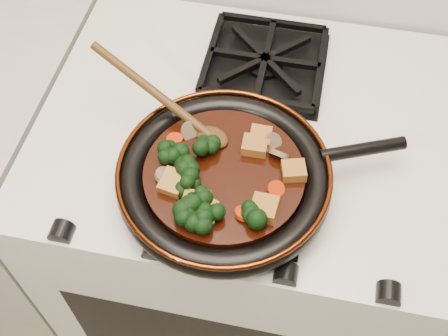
# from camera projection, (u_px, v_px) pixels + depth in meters

# --- Properties ---
(stove) EXTENTS (0.76, 0.60, 0.90)m
(stove) POSITION_uv_depth(u_px,v_px,m) (244.00, 240.00, 1.37)
(stove) COLOR beige
(stove) RESTS_ON ground
(burner_grate_front) EXTENTS (0.23, 0.23, 0.03)m
(burner_grate_front) POSITION_uv_depth(u_px,v_px,m) (237.00, 182.00, 0.91)
(burner_grate_front) COLOR black
(burner_grate_front) RESTS_ON stove
(burner_grate_back) EXTENTS (0.23, 0.23, 0.03)m
(burner_grate_back) POSITION_uv_depth(u_px,v_px,m) (265.00, 62.00, 1.07)
(burner_grate_back) COLOR black
(burner_grate_back) RESTS_ON stove
(skillet) EXTENTS (0.45, 0.34, 0.05)m
(skillet) POSITION_uv_depth(u_px,v_px,m) (225.00, 177.00, 0.88)
(skillet) COLOR black
(skillet) RESTS_ON burner_grate_front
(braising_sauce) EXTENTS (0.25, 0.25, 0.02)m
(braising_sauce) POSITION_uv_depth(u_px,v_px,m) (224.00, 176.00, 0.88)
(braising_sauce) COLOR black
(braising_sauce) RESTS_ON skillet
(tofu_cube_0) EXTENTS (0.03, 0.04, 0.02)m
(tofu_cube_0) POSITION_uv_depth(u_px,v_px,m) (260.00, 137.00, 0.90)
(tofu_cube_0) COLOR #935D21
(tofu_cube_0) RESTS_ON braising_sauce
(tofu_cube_1) EXTENTS (0.05, 0.05, 0.03)m
(tofu_cube_1) POSITION_uv_depth(u_px,v_px,m) (201.00, 211.00, 0.82)
(tofu_cube_1) COLOR #935D21
(tofu_cube_1) RESTS_ON braising_sauce
(tofu_cube_2) EXTENTS (0.04, 0.04, 0.02)m
(tofu_cube_2) POSITION_uv_depth(u_px,v_px,m) (294.00, 171.00, 0.86)
(tofu_cube_2) COLOR #935D21
(tofu_cube_2) RESTS_ON braising_sauce
(tofu_cube_3) EXTENTS (0.04, 0.03, 0.02)m
(tofu_cube_3) POSITION_uv_depth(u_px,v_px,m) (255.00, 146.00, 0.89)
(tofu_cube_3) COLOR #935D21
(tofu_cube_3) RESTS_ON braising_sauce
(tofu_cube_4) EXTENTS (0.04, 0.04, 0.03)m
(tofu_cube_4) POSITION_uv_depth(u_px,v_px,m) (264.00, 208.00, 0.82)
(tofu_cube_4) COLOR #935D21
(tofu_cube_4) RESTS_ON braising_sauce
(tofu_cube_5) EXTENTS (0.04, 0.04, 0.02)m
(tofu_cube_5) POSITION_uv_depth(u_px,v_px,m) (199.00, 203.00, 0.83)
(tofu_cube_5) COLOR #935D21
(tofu_cube_5) RESTS_ON braising_sauce
(tofu_cube_6) EXTENTS (0.04, 0.04, 0.03)m
(tofu_cube_6) POSITION_uv_depth(u_px,v_px,m) (196.00, 205.00, 0.82)
(tofu_cube_6) COLOR #935D21
(tofu_cube_6) RESTS_ON braising_sauce
(tofu_cube_7) EXTENTS (0.04, 0.05, 0.03)m
(tofu_cube_7) POSITION_uv_depth(u_px,v_px,m) (173.00, 183.00, 0.85)
(tofu_cube_7) COLOR #935D21
(tofu_cube_7) RESTS_ON braising_sauce
(broccoli_floret_0) EXTENTS (0.08, 0.09, 0.07)m
(broccoli_floret_0) POSITION_uv_depth(u_px,v_px,m) (196.00, 202.00, 0.82)
(broccoli_floret_0) COLOR black
(broccoli_floret_0) RESTS_ON braising_sauce
(broccoli_floret_1) EXTENTS (0.08, 0.08, 0.06)m
(broccoli_floret_1) POSITION_uv_depth(u_px,v_px,m) (181.00, 160.00, 0.87)
(broccoli_floret_1) COLOR black
(broccoli_floret_1) RESTS_ON braising_sauce
(broccoli_floret_2) EXTENTS (0.08, 0.09, 0.05)m
(broccoli_floret_2) POSITION_uv_depth(u_px,v_px,m) (194.00, 207.00, 0.82)
(broccoli_floret_2) COLOR black
(broccoli_floret_2) RESTS_ON braising_sauce
(broccoli_floret_3) EXTENTS (0.08, 0.08, 0.06)m
(broccoli_floret_3) POSITION_uv_depth(u_px,v_px,m) (192.00, 179.00, 0.85)
(broccoli_floret_3) COLOR black
(broccoli_floret_3) RESTS_ON braising_sauce
(broccoli_floret_4) EXTENTS (0.08, 0.08, 0.06)m
(broccoli_floret_4) POSITION_uv_depth(u_px,v_px,m) (203.00, 149.00, 0.88)
(broccoli_floret_4) COLOR black
(broccoli_floret_4) RESTS_ON braising_sauce
(broccoli_floret_5) EXTENTS (0.08, 0.07, 0.06)m
(broccoli_floret_5) POSITION_uv_depth(u_px,v_px,m) (186.00, 189.00, 0.84)
(broccoli_floret_5) COLOR black
(broccoli_floret_5) RESTS_ON braising_sauce
(broccoli_floret_6) EXTENTS (0.08, 0.09, 0.07)m
(broccoli_floret_6) POSITION_uv_depth(u_px,v_px,m) (193.00, 221.00, 0.81)
(broccoli_floret_6) COLOR black
(broccoli_floret_6) RESTS_ON braising_sauce
(broccoli_floret_7) EXTENTS (0.08, 0.08, 0.06)m
(broccoli_floret_7) POSITION_uv_depth(u_px,v_px,m) (168.00, 154.00, 0.88)
(broccoli_floret_7) COLOR black
(broccoli_floret_7) RESTS_ON braising_sauce
(broccoli_floret_8) EXTENTS (0.08, 0.08, 0.07)m
(broccoli_floret_8) POSITION_uv_depth(u_px,v_px,m) (252.00, 213.00, 0.81)
(broccoli_floret_8) COLOR black
(broccoli_floret_8) RESTS_ON braising_sauce
(broccoli_floret_9) EXTENTS (0.09, 0.09, 0.06)m
(broccoli_floret_9) POSITION_uv_depth(u_px,v_px,m) (210.00, 221.00, 0.81)
(broccoli_floret_9) COLOR black
(broccoli_floret_9) RESTS_ON braising_sauce
(carrot_coin_0) EXTENTS (0.03, 0.03, 0.01)m
(carrot_coin_0) POSITION_uv_depth(u_px,v_px,m) (182.00, 169.00, 0.86)
(carrot_coin_0) COLOR #AA2204
(carrot_coin_0) RESTS_ON braising_sauce
(carrot_coin_1) EXTENTS (0.03, 0.03, 0.01)m
(carrot_coin_1) POSITION_uv_depth(u_px,v_px,m) (260.00, 208.00, 0.82)
(carrot_coin_1) COLOR #AA2204
(carrot_coin_1) RESTS_ON braising_sauce
(carrot_coin_2) EXTENTS (0.03, 0.03, 0.02)m
(carrot_coin_2) POSITION_uv_depth(u_px,v_px,m) (276.00, 189.00, 0.84)
(carrot_coin_2) COLOR #AA2204
(carrot_coin_2) RESTS_ON braising_sauce
(carrot_coin_3) EXTENTS (0.03, 0.03, 0.01)m
(carrot_coin_3) POSITION_uv_depth(u_px,v_px,m) (175.00, 140.00, 0.90)
(carrot_coin_3) COLOR #AA2204
(carrot_coin_3) RESTS_ON braising_sauce
(carrot_coin_4) EXTENTS (0.03, 0.03, 0.02)m
(carrot_coin_4) POSITION_uv_depth(u_px,v_px,m) (245.00, 213.00, 0.82)
(carrot_coin_4) COLOR #AA2204
(carrot_coin_4) RESTS_ON braising_sauce
(mushroom_slice_0) EXTENTS (0.04, 0.04, 0.03)m
(mushroom_slice_0) POSITION_uv_depth(u_px,v_px,m) (271.00, 143.00, 0.89)
(mushroom_slice_0) COLOR brown
(mushroom_slice_0) RESTS_ON braising_sauce
(mushroom_slice_1) EXTENTS (0.04, 0.04, 0.02)m
(mushroom_slice_1) POSITION_uv_depth(u_px,v_px,m) (165.00, 176.00, 0.86)
(mushroom_slice_1) COLOR brown
(mushroom_slice_1) RESTS_ON braising_sauce
(mushroom_slice_2) EXTENTS (0.04, 0.04, 0.03)m
(mushroom_slice_2) POSITION_uv_depth(u_px,v_px,m) (192.00, 131.00, 0.90)
(mushroom_slice_2) COLOR brown
(mushroom_slice_2) RESTS_ON braising_sauce
(mushroom_slice_3) EXTENTS (0.04, 0.03, 0.03)m
(mushroom_slice_3) POSITION_uv_depth(u_px,v_px,m) (279.00, 154.00, 0.88)
(mushroom_slice_3) COLOR brown
(mushroom_slice_3) RESTS_ON braising_sauce
(mushroom_slice_4) EXTENTS (0.04, 0.03, 0.03)m
(mushroom_slice_4) POSITION_uv_depth(u_px,v_px,m) (170.00, 151.00, 0.88)
(mushroom_slice_4) COLOR brown
(mushroom_slice_4) RESTS_ON braising_sauce
(wooden_spoon) EXTENTS (0.15, 0.09, 0.25)m
(wooden_spoon) POSITION_uv_depth(u_px,v_px,m) (177.00, 110.00, 0.91)
(wooden_spoon) COLOR #43280E
(wooden_spoon) RESTS_ON braising_sauce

